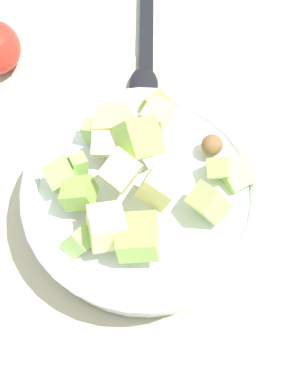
# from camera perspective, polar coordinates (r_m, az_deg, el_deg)

# --- Properties ---
(ground_plane) EXTENTS (2.40, 2.40, 0.00)m
(ground_plane) POSITION_cam_1_polar(r_m,az_deg,el_deg) (0.61, 0.73, -2.36)
(ground_plane) COLOR silver
(placemat) EXTENTS (0.44, 0.33, 0.01)m
(placemat) POSITION_cam_1_polar(r_m,az_deg,el_deg) (0.61, 0.74, -2.25)
(placemat) COLOR #BCB299
(placemat) RESTS_ON ground_plane
(salad_bowl) EXTENTS (0.25, 0.25, 0.12)m
(salad_bowl) POSITION_cam_1_polar(r_m,az_deg,el_deg) (0.57, -0.04, -0.23)
(salad_bowl) COLOR white
(salad_bowl) RESTS_ON placemat
(serving_spoon) EXTENTS (0.24, 0.04, 0.01)m
(serving_spoon) POSITION_cam_1_polar(r_m,az_deg,el_deg) (0.72, 0.22, 14.32)
(serving_spoon) COLOR black
(serving_spoon) RESTS_ON placemat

